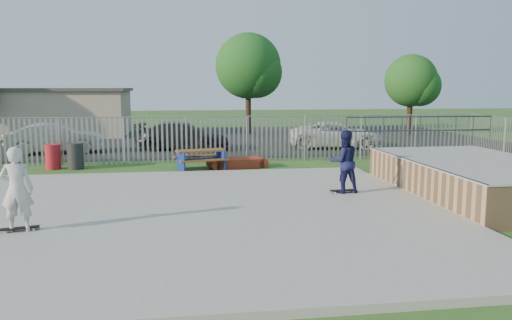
{
  "coord_description": "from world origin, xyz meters",
  "views": [
    {
      "loc": [
        0.87,
        -12.46,
        3.22
      ],
      "look_at": [
        2.99,
        2.0,
        1.1
      ],
      "focal_mm": 35.0,
      "sensor_mm": 36.0,
      "label": 1
    }
  ],
  "objects": [
    {
      "name": "concrete_slab",
      "position": [
        0.0,
        0.0,
        0.07
      ],
      "size": [
        15.0,
        12.0,
        0.15
      ],
      "primitive_type": "cube",
      "color": "#979792",
      "rests_on": "ground"
    },
    {
      "name": "trash_bin_grey",
      "position": [
        -3.4,
        8.04,
        0.52
      ],
      "size": [
        0.62,
        0.62,
        1.04
      ],
      "primitive_type": "cylinder",
      "color": "#242426",
      "rests_on": "ground"
    },
    {
      "name": "fence",
      "position": [
        1.0,
        4.59,
        1.0
      ],
      "size": [
        26.04,
        16.02,
        2.0
      ],
      "color": "gray",
      "rests_on": "ground"
    },
    {
      "name": "car_dark",
      "position": [
        0.84,
        13.61,
        0.72
      ],
      "size": [
        5.17,
        3.04,
        1.4
      ],
      "primitive_type": "imported",
      "rotation": [
        0.0,
        0.0,
        1.34
      ],
      "color": "black",
      "rests_on": "parking_lot"
    },
    {
      "name": "skateboard_b",
      "position": [
        -2.68,
        -1.37,
        0.19
      ],
      "size": [
        0.82,
        0.37,
        0.08
      ],
      "rotation": [
        0.0,
        0.0,
        0.23
      ],
      "color": "black",
      "rests_on": "concrete_slab"
    },
    {
      "name": "tree_mid",
      "position": [
        5.39,
        22.22,
        4.7
      ],
      "size": [
        4.52,
        4.52,
        6.97
      ],
      "color": "#3B2617",
      "rests_on": "ground"
    },
    {
      "name": "trash_bin_red",
      "position": [
        -4.3,
        8.18,
        0.5
      ],
      "size": [
        0.6,
        0.6,
        0.99
      ],
      "primitive_type": "cylinder",
      "color": "#AD1A25",
      "rests_on": "ground"
    },
    {
      "name": "skateboard_a",
      "position": [
        5.52,
        1.49,
        0.19
      ],
      "size": [
        0.81,
        0.26,
        0.08
      ],
      "rotation": [
        0.0,
        0.0,
        0.07
      ],
      "color": "black",
      "rests_on": "concrete_slab"
    },
    {
      "name": "skater_white",
      "position": [
        -2.68,
        -1.37,
        1.07
      ],
      "size": [
        0.69,
        0.48,
        1.84
      ],
      "primitive_type": "imported",
      "rotation": [
        0.0,
        0.0,
        3.19
      ],
      "color": "silver",
      "rests_on": "concrete_slab"
    },
    {
      "name": "building",
      "position": [
        -8.0,
        23.0,
        1.61
      ],
      "size": [
        10.4,
        6.4,
        3.2
      ],
      "color": "#BCAD90",
      "rests_on": "ground"
    },
    {
      "name": "ground",
      "position": [
        0.0,
        0.0,
        0.0
      ],
      "size": [
        120.0,
        120.0,
        0.0
      ],
      "primitive_type": "plane",
      "color": "#28581E",
      "rests_on": "ground"
    },
    {
      "name": "picnic_table",
      "position": [
        1.52,
        7.14,
        0.41
      ],
      "size": [
        2.16,
        1.9,
        0.8
      ],
      "rotation": [
        0.0,
        0.0,
        0.2
      ],
      "color": "brown",
      "rests_on": "ground"
    },
    {
      "name": "tree_right",
      "position": [
        16.27,
        19.97,
        3.68
      ],
      "size": [
        3.55,
        3.55,
        5.47
      ],
      "color": "#392417",
      "rests_on": "ground"
    },
    {
      "name": "skater_navy",
      "position": [
        5.52,
        1.49,
        1.07
      ],
      "size": [
        0.94,
        0.76,
        1.84
      ],
      "primitive_type": "imported",
      "rotation": [
        0.0,
        0.0,
        3.21
      ],
      "color": "#151743",
      "rests_on": "concrete_slab"
    },
    {
      "name": "quarter_pipe",
      "position": [
        9.5,
        1.04,
        0.56
      ],
      "size": [
        5.5,
        7.05,
        2.19
      ],
      "color": "tan",
      "rests_on": "ground"
    },
    {
      "name": "car_silver",
      "position": [
        -5.34,
        13.07,
        0.76
      ],
      "size": [
        4.7,
        2.22,
        1.49
      ],
      "primitive_type": "imported",
      "rotation": [
        0.0,
        0.0,
        1.72
      ],
      "color": "#A8A8AD",
      "rests_on": "parking_lot"
    },
    {
      "name": "funbox",
      "position": [
        3.0,
        7.4,
        0.2
      ],
      "size": [
        2.13,
        1.36,
        0.39
      ],
      "rotation": [
        0.0,
        0.0,
        0.2
      ],
      "color": "maroon",
      "rests_on": "ground"
    },
    {
      "name": "parking_lot",
      "position": [
        0.0,
        19.0,
        0.01
      ],
      "size": [
        40.0,
        18.0,
        0.02
      ],
      "primitive_type": "cube",
      "color": "black",
      "rests_on": "ground"
    },
    {
      "name": "car_white",
      "position": [
        8.98,
        13.25,
        0.72
      ],
      "size": [
        5.37,
        3.19,
        1.4
      ],
      "primitive_type": "imported",
      "rotation": [
        0.0,
        0.0,
        1.39
      ],
      "color": "white",
      "rests_on": "parking_lot"
    }
  ]
}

